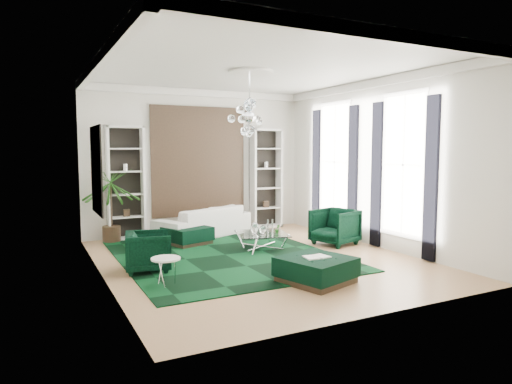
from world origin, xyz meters
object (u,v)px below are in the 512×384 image
coffee_table (262,241)px  ottoman_front (316,270)px  side_table (166,272)px  palm (110,194)px  sofa (203,222)px  armchair_right (335,227)px  ottoman_side (187,236)px  armchair_left (149,251)px

coffee_table → ottoman_front: size_ratio=1.01×
side_table → coffee_table: bearing=32.7°
palm → ottoman_front: bearing=-63.4°
sofa → ottoman_front: bearing=69.0°
armchair_right → sofa: bearing=-150.4°
armchair_right → coffee_table: size_ratio=0.85×
coffee_table → sofa: bearing=107.1°
ottoman_side → ottoman_front: 4.04m
sofa → armchair_right: armchair_right is taller
ottoman_front → side_table: 2.49m
armchair_right → side_table: bearing=-88.5°
side_table → palm: 4.19m
palm → ottoman_side: bearing=-34.8°
armchair_right → ottoman_front: size_ratio=0.87×
armchair_left → coffee_table: size_ratio=0.75×
palm → armchair_left: bearing=-86.9°
sofa → armchair_right: bearing=111.4°
armchair_right → armchair_left: bearing=-101.6°
coffee_table → ottoman_front: 2.66m
ottoman_side → side_table: 3.29m
ottoman_side → palm: bearing=145.2°
sofa → armchair_right: (2.40, -2.33, 0.04)m
sofa → armchair_left: sofa is taller
sofa → ottoman_side: size_ratio=2.84×
armchair_right → side_table: (-4.43, -1.42, -0.19)m
armchair_left → armchair_right: (4.45, 0.36, 0.05)m
ottoman_side → side_table: bearing=-114.3°
ottoman_front → ottoman_side: bearing=103.6°
sofa → armchair_left: 3.38m
coffee_table → armchair_right: bearing=-9.3°
armchair_left → side_table: (0.03, -1.06, -0.14)m
sofa → side_table: size_ratio=5.48×
armchair_right → ottoman_front: 3.16m
side_table → ottoman_front: bearing=-21.8°
ottoman_side → palm: size_ratio=0.39×
armchair_left → ottoman_side: bearing=-23.7°
coffee_table → side_table: (-2.66, -1.71, 0.04)m
sofa → armchair_left: bearing=28.2°
sofa → side_table: bearing=37.2°
ottoman_side → palm: palm is taller
coffee_table → ottoman_side: size_ratio=1.17×
armchair_right → palm: size_ratio=0.40×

